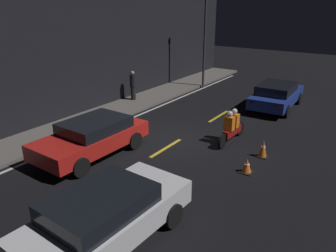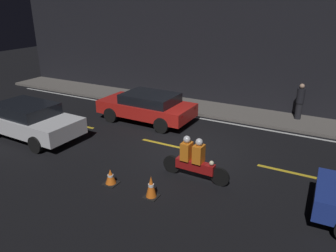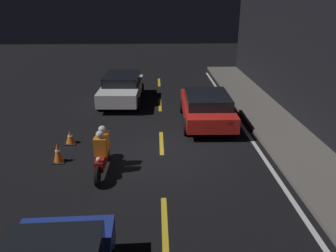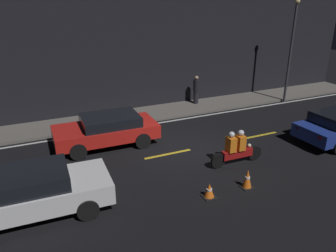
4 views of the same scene
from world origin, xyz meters
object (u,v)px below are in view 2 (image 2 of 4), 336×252
at_px(taxi_red, 147,106).
at_px(traffic_cone_near, 111,177).
at_px(pedestrian, 300,101).
at_px(motorcycle, 194,160).
at_px(traffic_cone_mid, 151,187).
at_px(sedan_white, 30,119).

distance_m(taxi_red, traffic_cone_near, 5.51).
bearing_deg(traffic_cone_near, pedestrian, 63.77).
relative_size(motorcycle, traffic_cone_near, 4.53).
height_order(traffic_cone_mid, pedestrian, pedestrian).
height_order(sedan_white, traffic_cone_mid, sedan_white).
bearing_deg(motorcycle, traffic_cone_near, -142.37).
xyz_separation_m(sedan_white, taxi_red, (3.11, 3.76, -0.02)).
bearing_deg(motorcycle, taxi_red, 138.17).
relative_size(traffic_cone_near, traffic_cone_mid, 0.73).
height_order(motorcycle, pedestrian, pedestrian).
relative_size(sedan_white, pedestrian, 2.67).
bearing_deg(motorcycle, sedan_white, -177.83).
height_order(taxi_red, traffic_cone_near, taxi_red).
relative_size(sedan_white, taxi_red, 1.00).
bearing_deg(taxi_red, sedan_white, 51.48).
height_order(taxi_red, motorcycle, motorcycle).
distance_m(sedan_white, taxi_red, 4.88).
height_order(traffic_cone_near, pedestrian, pedestrian).
height_order(sedan_white, traffic_cone_near, sedan_white).
height_order(sedan_white, taxi_red, sedan_white).
xyz_separation_m(taxi_red, traffic_cone_near, (1.89, -5.15, -0.48)).
bearing_deg(sedan_white, traffic_cone_mid, -10.40).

